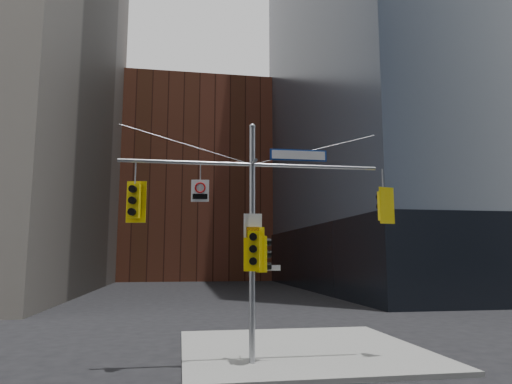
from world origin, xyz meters
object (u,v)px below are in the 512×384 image
object	(u,v)px
traffic_light_east_arm	(384,206)
regulatory_sign_arm	(200,190)
traffic_light_pole_side	(263,254)
signal_assembly	(252,216)
traffic_light_west_arm	(134,201)
street_sign_blade	(298,155)
traffic_light_pole_front	(254,249)

from	to	relation	value
traffic_light_east_arm	regulatory_sign_arm	xyz separation A→B (m)	(-5.82, -0.02, 0.37)
traffic_light_east_arm	traffic_light_pole_side	world-z (taller)	traffic_light_east_arm
traffic_light_pole_side	traffic_light_east_arm	bearing A→B (deg)	-97.33
signal_assembly	traffic_light_pole_side	distance (m)	1.19
traffic_light_west_arm	traffic_light_east_arm	world-z (taller)	traffic_light_west_arm
street_sign_blade	traffic_light_west_arm	bearing A→B (deg)	-179.50
traffic_light_pole_side	traffic_light_pole_front	size ratio (longest dim) A/B	0.83
traffic_light_pole_front	traffic_light_pole_side	bearing A→B (deg)	54.05
traffic_light_west_arm	traffic_light_pole_front	xyz separation A→B (m)	(3.48, -0.28, -1.38)
traffic_light_pole_side	street_sign_blade	distance (m)	3.28
traffic_light_pole_front	street_sign_blade	size ratio (longest dim) A/B	0.72
regulatory_sign_arm	street_sign_blade	bearing A→B (deg)	7.54
signal_assembly	traffic_light_west_arm	xyz separation A→B (m)	(-3.48, 0.01, 0.38)
signal_assembly	regulatory_sign_arm	bearing A→B (deg)	-179.26
regulatory_sign_arm	signal_assembly	bearing A→B (deg)	7.83
signal_assembly	traffic_light_east_arm	xyz separation A→B (m)	(4.24, 0.00, 0.38)
traffic_light_east_arm	signal_assembly	bearing A→B (deg)	-14.13
traffic_light_pole_front	regulatory_sign_arm	distance (m)	2.37
traffic_light_west_arm	street_sign_blade	size ratio (longest dim) A/B	0.68
regulatory_sign_arm	traffic_light_west_arm	bearing A→B (deg)	-173.90
traffic_light_pole_side	regulatory_sign_arm	xyz separation A→B (m)	(-1.91, -0.03, 1.90)
traffic_light_pole_front	regulatory_sign_arm	size ratio (longest dim) A/B	1.96
traffic_light_pole_front	street_sign_blade	xyz separation A→B (m)	(1.46, 0.27, 2.93)
traffic_light_east_arm	traffic_light_pole_side	xyz separation A→B (m)	(-3.91, 0.01, -1.53)
signal_assembly	street_sign_blade	bearing A→B (deg)	0.13
traffic_light_west_arm	traffic_light_east_arm	bearing A→B (deg)	13.14
traffic_light_east_arm	traffic_light_pole_front	xyz separation A→B (m)	(-4.24, -0.27, -1.38)
traffic_light_east_arm	traffic_light_pole_side	size ratio (longest dim) A/B	1.07
signal_assembly	street_sign_blade	distance (m)	2.43
street_sign_blade	regulatory_sign_arm	xyz separation A→B (m)	(-3.05, -0.02, -1.18)
traffic_light_east_arm	street_sign_blade	bearing A→B (deg)	-14.19
traffic_light_west_arm	regulatory_sign_arm	xyz separation A→B (m)	(1.89, -0.03, 0.37)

